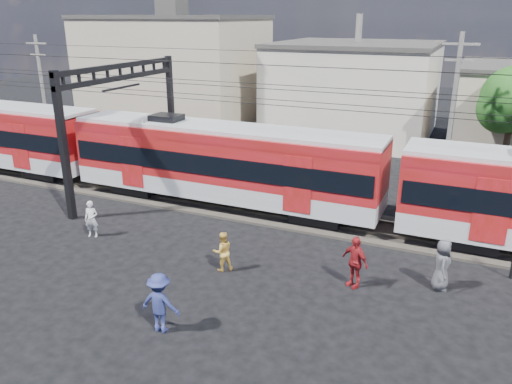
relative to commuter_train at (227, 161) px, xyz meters
The scene contains 15 objects.
ground 9.22m from the commuter_train, 64.00° to the right, with size 120.00×120.00×0.00m, color black.
track_bed 4.55m from the commuter_train, ahead, with size 70.00×3.40×0.12m, color #2D2823.
rail_near 4.55m from the commuter_train, 10.88° to the right, with size 70.00×0.12×0.12m, color #59544C.
rail_far 4.55m from the commuter_train, 10.88° to the left, with size 70.00×0.12×0.12m, color #59544C.
commuter_train is the anchor object (origin of this frame).
catenary 5.48m from the commuter_train, behind, with size 70.00×9.30×7.52m.
building_west 20.80m from the commuter_train, 129.30° to the left, with size 14.28×10.20×9.30m.
building_midwest 19.14m from the commuter_train, 84.28° to the left, with size 12.24×12.24×7.30m.
utility_pole_mid 12.31m from the commuter_train, 35.26° to the left, with size 1.80×0.24×8.50m.
utility_pole_west 19.16m from the commuter_train, 161.66° to the left, with size 1.80×0.24×8.00m.
pedestrian_a 7.04m from the commuter_train, 123.33° to the right, with size 0.60×0.39×1.64m, color silver.
pedestrian_b 7.01m from the commuter_train, 64.44° to the right, with size 0.77×0.60×1.57m, color gold.
pedestrian_c 10.93m from the commuter_train, 73.87° to the right, with size 1.27×0.73×1.96m, color navy.
pedestrian_d 9.56m from the commuter_train, 34.21° to the right, with size 1.14×0.48×1.95m, color maroon.
pedestrian_e 11.60m from the commuter_train, 21.70° to the right, with size 0.93×0.60×1.89m, color #47474C.
Camera 1 is at (7.15, -13.30, 9.27)m, focal length 35.00 mm.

